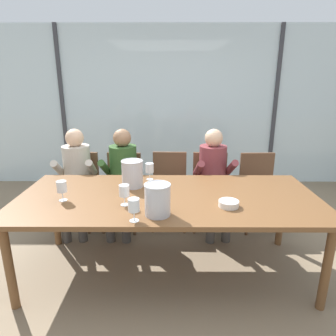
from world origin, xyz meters
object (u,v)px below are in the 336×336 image
Objects in this scene: person_olive_shirt at (122,174)px; ice_bucket_primary at (158,199)px; chair_left_of_center at (123,184)px; wine_glass_near_bucket at (134,205)px; dining_table at (168,202)px; tasting_bowl at (229,204)px; wine_glass_center_pour at (62,187)px; wine_glass_by_right_taster at (150,169)px; chair_near_curtain at (80,183)px; chair_center at (169,183)px; chair_right_of_center at (210,184)px; wine_glass_by_left_taster at (124,192)px; chair_near_window_right at (258,184)px; person_maroon_top at (214,174)px; ice_bucket_secondary at (132,173)px; person_beige_jumper at (76,174)px.

ice_bucket_primary is (0.46, -1.23, 0.20)m from person_olive_shirt.
wine_glass_near_bucket is (0.32, -1.46, 0.37)m from chair_left_of_center.
dining_table is 0.55m from tasting_bowl.
chair_left_of_center is 3.62× the size of ice_bucket_primary.
wine_glass_center_pour is 1.00× the size of wine_glass_by_right_taster.
chair_near_curtain is 1.00× the size of chair_center.
dining_table is 0.43m from ice_bucket_primary.
dining_table is 1.01m from person_olive_shirt.
wine_glass_by_left_taster is at bearing -123.03° from chair_right_of_center.
chair_near_window_right is 1.91m from wine_glass_by_left_taster.
chair_near_window_right is (1.09, -0.04, 0.00)m from chair_center.
ice_bucket_primary is 0.33m from wine_glass_by_left_taster.
dining_table is at bearing -114.48° from chair_right_of_center.
person_olive_shirt reaches higher than chair_center.
person_maroon_top is 1.73m from wine_glass_center_pour.
wine_glass_center_pour is at bearing 175.13° from tasting_bowl.
wine_glass_by_right_taster is at bearing 113.43° from dining_table.
dining_table is at bearing -66.57° from wine_glass_by_right_taster.
person_olive_shirt is 1.38m from wine_glass_near_bucket.
dining_table is 0.57m from wine_glass_near_bucket.
ice_bucket_secondary reaches higher than tasting_bowl.
chair_near_curtain is at bearing 126.24° from ice_bucket_primary.
ice_bucket_primary is at bearing -66.75° from ice_bucket_secondary.
chair_near_curtain is (-1.10, 1.02, -0.19)m from dining_table.
chair_center is 1.49m from wine_glass_center_pour.
wine_glass_by_left_taster is (-0.35, -0.20, 0.18)m from dining_table.
chair_near_window_right is (2.20, -0.04, 0.00)m from chair_near_curtain.
ice_bucket_primary is at bearing -82.11° from wine_glass_by_right_taster.
chair_left_of_center is 0.75m from wine_glass_by_right_taster.
person_maroon_top reaches higher than dining_table.
dining_table is at bearing -88.89° from chair_center.
chair_near_curtain is 0.74× the size of person_maroon_top.
chair_near_window_right reaches higher than dining_table.
chair_center and chair_near_window_right have the same top height.
ice_bucket_secondary is at bearing -135.46° from chair_right_of_center.
ice_bucket_secondary is 1.49× the size of wine_glass_by_left_taster.
ice_bucket_primary is (-0.59, -1.37, 0.37)m from chair_right_of_center.
dining_table is 2.96× the size of chair_right_of_center.
chair_left_of_center is 1.54m from wine_glass_near_bucket.
ice_bucket_secondary is at bearing 150.93° from tasting_bowl.
person_beige_jumper is at bearing -176.39° from person_olive_shirt.
person_maroon_top is 7.00× the size of wine_glass_by_right_taster.
chair_right_of_center is 1.52m from wine_glass_by_left_taster.
wine_glass_by_left_taster is (-1.46, -1.18, 0.36)m from chair_near_window_right.
chair_center is at bearing 6.68° from chair_near_curtain.
wine_glass_center_pour is (-0.55, -0.35, -0.01)m from ice_bucket_secondary.
ice_bucket_secondary is (-0.85, -0.76, 0.38)m from chair_right_of_center.
chair_near_curtain is at bearing 134.18° from ice_bucket_secondary.
tasting_bowl is at bearing -31.39° from chair_near_curtain.
ice_bucket_secondary is 0.44m from wine_glass_by_left_taster.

